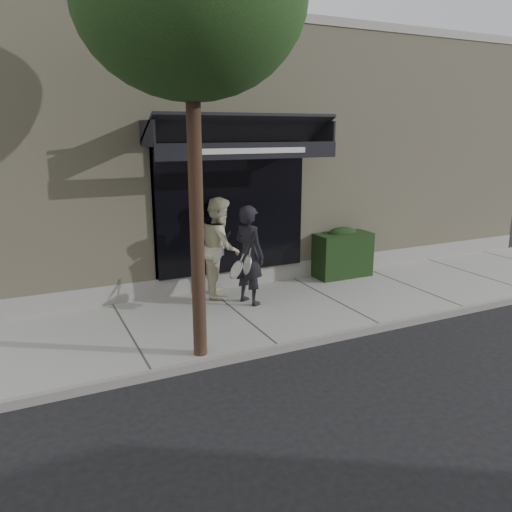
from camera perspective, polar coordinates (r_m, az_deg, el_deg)
ground at (r=10.13m, az=8.53°, el=-5.42°), size 80.00×80.00×0.00m
sidewalk at (r=10.11m, az=8.54°, el=-5.09°), size 20.00×3.00×0.12m
curb at (r=8.96m, az=14.12°, el=-7.90°), size 20.00×0.10×0.14m
building_facade at (r=13.94m, az=-2.71°, el=11.56°), size 14.30×8.04×5.64m
hedge at (r=11.53m, az=9.74°, el=0.37°), size 1.30×0.70×1.14m
pedestrian_front at (r=9.44m, az=-0.80°, el=0.09°), size 0.85×0.90×1.91m
pedestrian_back at (r=9.97m, az=-4.11°, el=1.06°), size 1.04×1.17×1.99m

